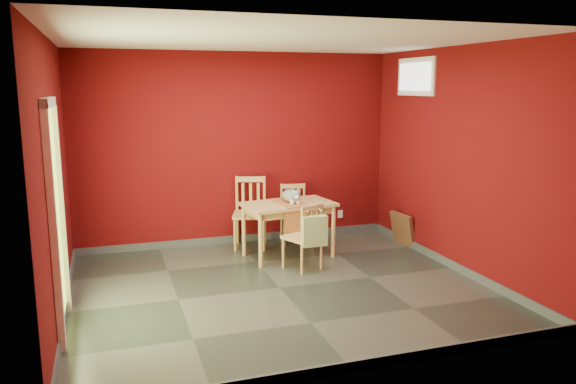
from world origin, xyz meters
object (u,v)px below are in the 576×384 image
object	(u,v)px
chair_near	(305,236)
picture_frame	(403,229)
dining_table	(288,210)
chair_far_right	(294,213)
cat	(291,193)
tote_bag	(314,231)
chair_far_left	(250,212)

from	to	relation	value
chair_near	picture_frame	size ratio (longest dim) A/B	1.77
dining_table	chair_near	bearing A→B (deg)	-88.26
chair_far_right	cat	xyz separation A→B (m)	(-0.25, -0.61, 0.41)
chair_near	cat	world-z (taller)	cat
chair_near	cat	distance (m)	0.75
chair_near	tote_bag	bearing A→B (deg)	-75.01
chair_far_left	picture_frame	bearing A→B (deg)	-16.19
chair_near	cat	size ratio (longest dim) A/B	1.84
chair_far_right	tote_bag	world-z (taller)	chair_far_right
dining_table	cat	bearing A→B (deg)	42.76
cat	picture_frame	world-z (taller)	cat
cat	tote_bag	bearing A→B (deg)	-75.91
tote_bag	dining_table	bearing A→B (deg)	95.17
tote_bag	picture_frame	size ratio (longest dim) A/B	0.92
dining_table	chair_near	world-z (taller)	chair_near
tote_bag	cat	size ratio (longest dim) A/B	0.96
dining_table	tote_bag	size ratio (longest dim) A/B	2.85
chair_near	picture_frame	xyz separation A→B (m)	(1.70, 0.59, -0.20)
dining_table	chair_near	distance (m)	0.61
chair_near	cat	bearing A→B (deg)	87.09
chair_far_right	chair_near	xyz separation A→B (m)	(-0.29, -1.23, -0.00)
dining_table	chair_near	xyz separation A→B (m)	(0.02, -0.58, -0.21)
chair_near	tote_bag	xyz separation A→B (m)	(0.05, -0.20, 0.11)
dining_table	chair_far_left	size ratio (longest dim) A/B	1.27
chair_far_left	picture_frame	size ratio (longest dim) A/B	2.07
dining_table	chair_far_left	bearing A→B (deg)	120.19
chair_far_left	cat	xyz separation A→B (m)	(0.41, -0.57, 0.34)
chair_near	picture_frame	distance (m)	1.81
chair_near	cat	xyz separation A→B (m)	(0.03, 0.62, 0.41)
chair_near	picture_frame	bearing A→B (deg)	19.24
dining_table	cat	size ratio (longest dim) A/B	2.74
dining_table	tote_bag	bearing A→B (deg)	-84.83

